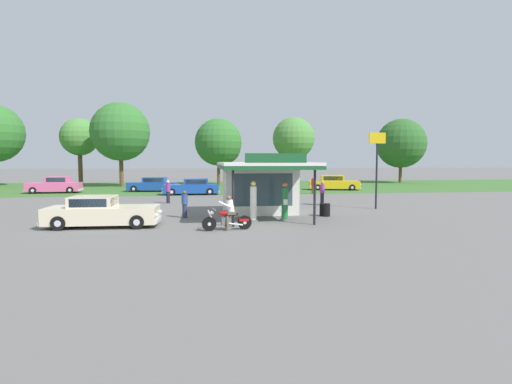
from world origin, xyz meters
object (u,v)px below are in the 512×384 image
parked_car_back_row_far_left (262,184)px  gas_pump_offside (285,203)px  motorcycle_with_rider (228,216)px  bystander_leaning_by_kiosk (168,191)px  parked_car_back_row_right (192,187)px  parked_car_back_row_far_right (153,185)px  spare_tire_stack (325,210)px  parked_car_back_row_left (55,186)px  bystander_admiring_sedan (313,185)px  gas_pump_nearside (253,203)px  bystander_chatting_near_pumps (185,204)px  bystander_strolling_foreground (322,192)px  roadside_pole_sign (377,157)px  featured_classic_sedan (102,213)px  parked_car_second_row_spare (334,183)px

parked_car_back_row_far_left → gas_pump_offside: bearing=-95.8°
motorcycle_with_rider → bystander_leaning_by_kiosk: size_ratio=1.33×
parked_car_back_row_right → parked_car_back_row_far_right: bearing=132.2°
parked_car_back_row_right → spare_tire_stack: bearing=-63.8°
parked_car_back_row_far_right → parked_car_back_row_left: size_ratio=1.02×
parked_car_back_row_far_left → spare_tire_stack: parked_car_back_row_far_left is taller
bystander_admiring_sedan → gas_pump_offside: bearing=-110.9°
gas_pump_nearside → bystander_chatting_near_pumps: size_ratio=1.40×
parked_car_back_row_left → bystander_strolling_foreground: bearing=-31.6°
spare_tire_stack → bystander_chatting_near_pumps: bearing=176.6°
bystander_admiring_sedan → bystander_chatting_near_pumps: bystander_admiring_sedan is taller
gas_pump_nearside → bystander_leaning_by_kiosk: 11.06m
parked_car_back_row_far_left → roadside_pole_sign: bearing=-73.7°
parked_car_back_row_far_left → featured_classic_sedan: bearing=-117.4°
bystander_chatting_near_pumps → motorcycle_with_rider: bearing=-64.1°
gas_pump_offside → parked_car_back_row_far_left: 21.13m
motorcycle_with_rider → parked_car_back_row_left: bearing=123.1°
bystander_chatting_near_pumps → roadside_pole_sign: 12.77m
gas_pump_offside → spare_tire_stack: bearing=28.3°
motorcycle_with_rider → parked_car_back_row_left: 28.04m
bystander_strolling_foreground → roadside_pole_sign: 4.66m
gas_pump_offside → parked_car_second_row_spare: (9.98, 21.17, -0.20)m
parked_car_back_row_far_right → parked_car_second_row_spare: bearing=-1.5°
parked_car_back_row_far_left → spare_tire_stack: bearing=-88.5°
parked_car_back_row_far_left → bystander_leaning_by_kiosk: bystander_leaning_by_kiosk is taller
parked_car_back_row_left → bystander_admiring_sedan: size_ratio=3.20×
gas_pump_offside → parked_car_back_row_far_right: (-9.17, 21.67, -0.25)m
bystander_chatting_near_pumps → roadside_pole_sign: roadside_pole_sign is taller
bystander_strolling_foreground → bystander_admiring_sedan: bearing=77.7°
gas_pump_nearside → parked_car_second_row_spare: (11.64, 21.17, -0.24)m
parked_car_second_row_spare → bystander_leaning_by_kiosk: bearing=-145.8°
motorcycle_with_rider → roadside_pole_sign: 12.49m
gas_pump_offside → parked_car_back_row_right: (-5.12, 17.21, -0.24)m
featured_classic_sedan → roadside_pole_sign: (16.09, 4.88, 2.70)m
roadside_pole_sign → spare_tire_stack: roadside_pole_sign is taller
parked_car_second_row_spare → spare_tire_stack: parked_car_second_row_spare is taller
parked_car_back_row_left → roadside_pole_sign: 30.64m
parked_car_back_row_far_left → bystander_strolling_foreground: size_ratio=3.14×
gas_pump_offside → bystander_chatting_near_pumps: (-5.24, 1.89, -0.15)m
gas_pump_offside → motorcycle_with_rider: gas_pump_offside is taller
parked_car_second_row_spare → bystander_admiring_sedan: bearing=-128.1°
gas_pump_nearside → bystander_leaning_by_kiosk: size_ratio=1.23×
featured_classic_sedan → spare_tire_stack: size_ratio=7.46×
featured_classic_sedan → parked_car_back_row_left: parked_car_back_row_left is taller
bystander_strolling_foreground → roadside_pole_sign: size_ratio=0.34×
parked_car_back_row_far_left → roadside_pole_sign: size_ratio=1.06×
bystander_leaning_by_kiosk → bystander_chatting_near_pumps: bearing=-79.3°
parked_car_back_row_right → roadside_pole_sign: bearing=-46.7°
gas_pump_offside → roadside_pole_sign: roadside_pole_sign is taller
parked_car_back_row_left → bystander_strolling_foreground: 26.69m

